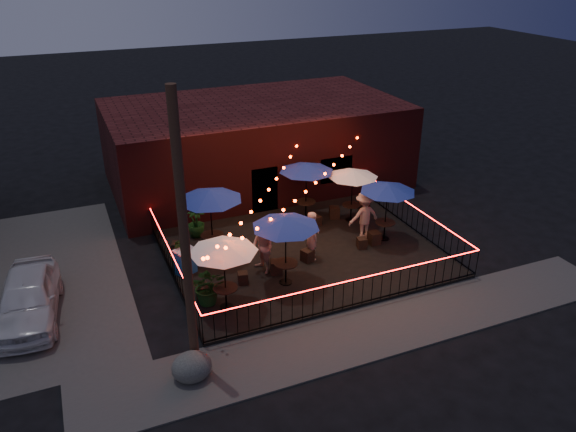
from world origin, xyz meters
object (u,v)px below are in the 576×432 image
at_px(utility_pole, 185,241).
at_px(cafe_table_0, 223,248).
at_px(boulder, 192,367).
at_px(cafe_table_5, 353,174).
at_px(cooler, 185,261).
at_px(cafe_table_1, 210,196).
at_px(cafe_table_2, 286,223).
at_px(cafe_table_3, 306,168).
at_px(cafe_table_4, 388,188).

xyz_separation_m(utility_pole, cafe_table_0, (1.60, 2.18, -1.64)).
bearing_deg(cafe_table_0, utility_pole, -126.30).
distance_m(utility_pole, cafe_table_0, 3.16).
xyz_separation_m(utility_pole, boulder, (-0.22, -0.52, -3.61)).
relative_size(cafe_table_5, boulder, 2.71).
xyz_separation_m(cafe_table_5, cooler, (-7.58, -1.53, -1.64)).
relative_size(cafe_table_0, boulder, 2.70).
xyz_separation_m(cafe_table_1, cafe_table_2, (1.78, -2.94, -0.11)).
height_order(cafe_table_1, boulder, cafe_table_1).
height_order(cafe_table_1, cafe_table_3, cafe_table_1).
height_order(utility_pole, boulder, utility_pole).
distance_m(cafe_table_1, cafe_table_3, 4.83).
xyz_separation_m(cafe_table_3, cafe_table_4, (2.11, -2.98, -0.11)).
bearing_deg(cafe_table_0, cafe_table_2, 14.81).
height_order(utility_pole, cafe_table_3, utility_pole).
distance_m(cafe_table_1, boulder, 7.05).
distance_m(cafe_table_0, cafe_table_3, 7.26).
height_order(cafe_table_1, cafe_table_4, cafe_table_1).
bearing_deg(cafe_table_5, cooler, -168.57).
relative_size(cafe_table_0, cafe_table_1, 1.01).
distance_m(cafe_table_1, cafe_table_2, 3.43).
distance_m(cafe_table_2, cafe_table_5, 5.74).
height_order(cafe_table_3, cafe_table_4, cafe_table_3).
relative_size(cafe_table_4, boulder, 2.59).
xyz_separation_m(cafe_table_2, cafe_table_4, (4.91, 1.49, -0.13)).
bearing_deg(utility_pole, cooler, 79.41).
bearing_deg(cafe_table_2, boulder, -141.54).
relative_size(cafe_table_2, boulder, 2.57).
height_order(cafe_table_3, boulder, cafe_table_3).
xyz_separation_m(cafe_table_0, cooler, (-0.70, 2.64, -1.73)).
bearing_deg(cafe_table_4, boulder, -152.13).
height_order(cafe_table_3, cafe_table_5, cafe_table_3).
relative_size(cafe_table_1, cafe_table_5, 0.99).
distance_m(cafe_table_3, boulder, 10.67).
distance_m(cafe_table_5, boulder, 11.23).
distance_m(cafe_table_1, cafe_table_4, 6.85).
relative_size(cafe_table_1, cafe_table_4, 1.03).
bearing_deg(cafe_table_2, cooler, 146.67).
relative_size(cafe_table_0, cafe_table_5, 1.00).
bearing_deg(boulder, cafe_table_4, 27.87).
xyz_separation_m(cafe_table_3, cafe_table_5, (1.71, -0.92, -0.19)).
height_order(utility_pole, cafe_table_2, utility_pole).
height_order(utility_pole, cafe_table_5, utility_pole).
bearing_deg(cafe_table_5, cafe_table_3, 151.55).
xyz_separation_m(cafe_table_3, boulder, (-6.98, -7.79, -2.08)).
relative_size(utility_pole, cafe_table_5, 2.95).
bearing_deg(cafe_table_3, cafe_table_1, -161.50).
xyz_separation_m(cafe_table_0, cafe_table_3, (5.17, 5.09, 0.11)).
bearing_deg(cafe_table_0, cafe_table_1, 80.66).
height_order(cafe_table_0, cafe_table_1, cafe_table_1).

